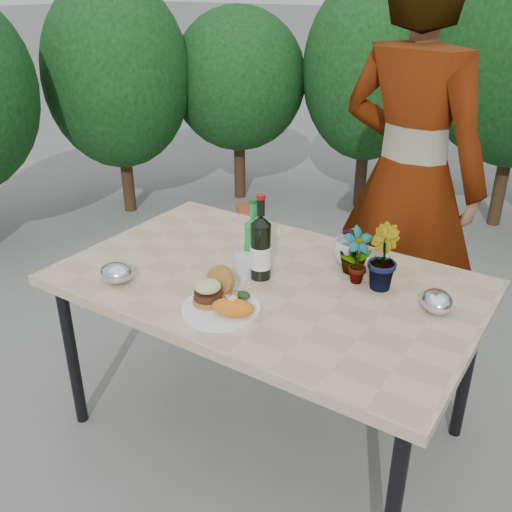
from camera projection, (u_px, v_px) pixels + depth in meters
The scene contains 18 objects.
ground at pixel (266, 426), 2.55m from camera, with size 80.00×80.00×0.00m, color slate.
patio_table at pixel (267, 291), 2.25m from camera, with size 1.60×1.00×0.75m.
shrub_hedge at pixel (464, 100), 3.21m from camera, with size 6.95×5.16×2.46m.
dinner_plate at pixel (221, 309), 2.00m from camera, with size 0.28×0.28×0.01m, color white.
burger_stack at pixel (211, 289), 2.02m from camera, with size 0.11×0.16×0.11m.
sweet_potato at pixel (233, 308), 1.94m from camera, with size 0.15×0.08×0.06m, color orange.
grilled_veg at pixel (240, 294), 2.06m from camera, with size 0.08×0.05×0.03m.
wine_bottle at pixel (261, 248), 2.18m from camera, with size 0.08×0.08×0.34m.
sparkling_water at pixel (253, 245), 2.25m from camera, with size 0.07×0.07×0.30m.
plastic_cup at pixel (243, 266), 2.22m from camera, with size 0.07×0.07×0.10m, color silver.
seedling_left at pixel (357, 256), 2.15m from camera, with size 0.12×0.08×0.22m, color #27561D.
seedling_mid at pixel (382, 257), 2.11m from camera, with size 0.14×0.11×0.25m, color #2B5B1F.
seedling_right at pixel (354, 249), 2.24m from camera, with size 0.11×0.11×0.20m, color #265B1F.
blue_bowl at pixel (349, 252), 2.32m from camera, with size 0.13×0.13×0.10m, color silver.
foil_packet_left at pixel (116, 273), 2.18m from camera, with size 0.13×0.11×0.08m, color silver.
foil_packet_right at pixel (437, 301), 1.99m from camera, with size 0.13×0.11×0.08m, color silver.
person at pixel (409, 180), 2.58m from camera, with size 0.72×0.47×1.97m, color #8E6647.
terracotta_pot at pixel (246, 213), 4.68m from camera, with size 0.17×0.17×0.14m.
Camera 1 is at (1.04, -1.66, 1.80)m, focal length 40.00 mm.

